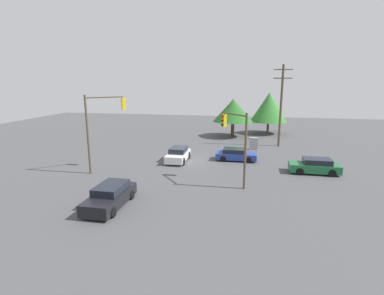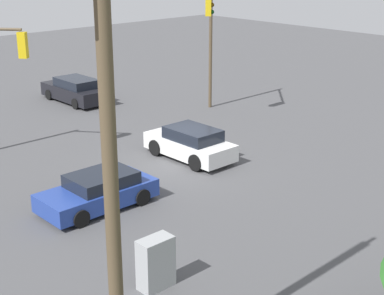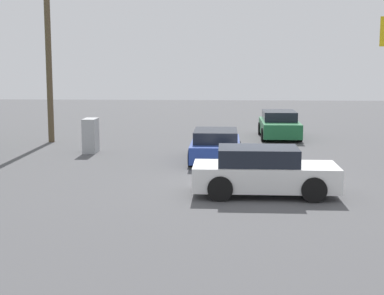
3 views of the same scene
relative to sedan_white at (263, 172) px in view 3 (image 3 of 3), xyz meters
name	(u,v)px [view 3 (image 3 of 3)]	position (x,y,z in m)	size (l,w,h in m)	color
ground_plane	(251,190)	(0.68, 0.31, -0.68)	(80.00, 80.00, 0.00)	#4C4C4F
sedan_white	(263,172)	(0.00, 0.00, 0.00)	(1.88, 4.12, 1.39)	silver
sedan_blue	(216,146)	(5.71, 1.47, -0.08)	(4.07, 1.98, 1.23)	#233D93
sedan_green	(279,125)	(12.77, -1.59, -0.03)	(4.23, 1.95, 1.34)	#1E6638
utility_pole_tall	(48,30)	(10.58, 9.36, 4.55)	(2.20, 0.28, 9.87)	brown
electrical_cabinet	(91,136)	(7.49, 6.75, 0.04)	(0.96, 0.53, 1.44)	#9EA0A3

